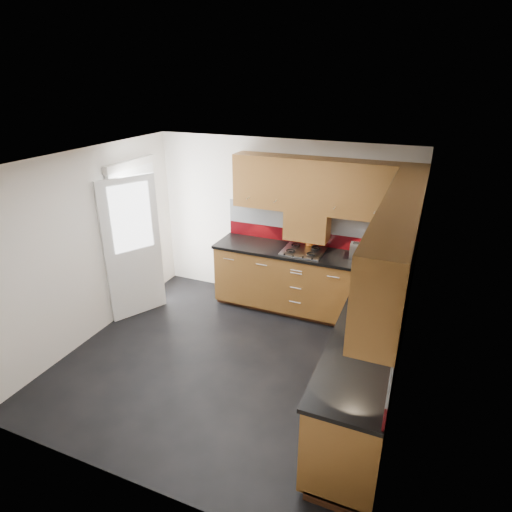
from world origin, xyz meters
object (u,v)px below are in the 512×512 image
at_px(toaster, 361,251).
at_px(gas_hob, 303,251).
at_px(utensil_pot, 310,241).
at_px(food_processor, 384,268).

bearing_deg(toaster, gas_hob, -171.96).
bearing_deg(utensil_pot, toaster, -10.03).
distance_m(gas_hob, utensil_pot, 0.25).
height_order(utensil_pot, food_processor, utensil_pot).
bearing_deg(food_processor, utensil_pot, 150.17).
distance_m(utensil_pot, food_processor, 1.26).
bearing_deg(food_processor, gas_hob, 160.81).
bearing_deg(toaster, food_processor, -54.21).
xyz_separation_m(utensil_pot, toaster, (0.73, -0.13, 0.01)).
height_order(gas_hob, utensil_pot, utensil_pot).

